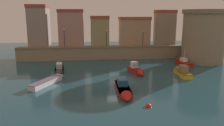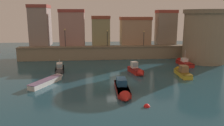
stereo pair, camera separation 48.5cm
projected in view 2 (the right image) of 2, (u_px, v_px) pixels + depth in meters
The scene contains 14 objects.
ground_plane at pixel (115, 82), 32.65m from camera, with size 100.49×100.49×0.00m, color #1E4756.
quay_wall at pixel (107, 52), 49.68m from camera, with size 37.83×2.42×2.86m.
old_town_backdrop at pixel (96, 28), 51.69m from camera, with size 33.20×6.03×9.15m.
fortress_tower at pixel (205, 36), 45.77m from camera, with size 9.07×9.07×10.63m.
quay_lamp_0 at pixel (65, 35), 48.03m from camera, with size 0.32×0.32×3.82m.
quay_lamp_1 at pixel (107, 35), 48.90m from camera, with size 0.32×0.32×3.52m.
quay_lamp_2 at pixel (144, 36), 49.68m from camera, with size 0.32×0.32×3.30m.
moored_boat_0 at pixel (183, 62), 44.41m from camera, with size 1.84×6.20×3.38m.
moored_boat_1 at pixel (137, 70), 37.40m from camera, with size 2.34×5.04×2.08m.
moored_boat_3 at pixel (60, 70), 38.44m from camera, with size 2.03×5.96×2.51m.
moored_boat_4 at pixel (123, 90), 28.08m from camera, with size 1.75×7.28×1.91m.
moored_boat_5 at pixel (50, 80), 32.27m from camera, with size 4.49×6.96×1.16m.
moored_boat_6 at pixel (181, 72), 36.61m from camera, with size 1.74×6.08×2.10m.
mooring_buoy_0 at pixel (147, 107), 24.00m from camera, with size 0.67×0.67×0.67m, color red.
Camera 2 is at (-3.43, -31.14, 9.63)m, focal length 36.12 mm.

